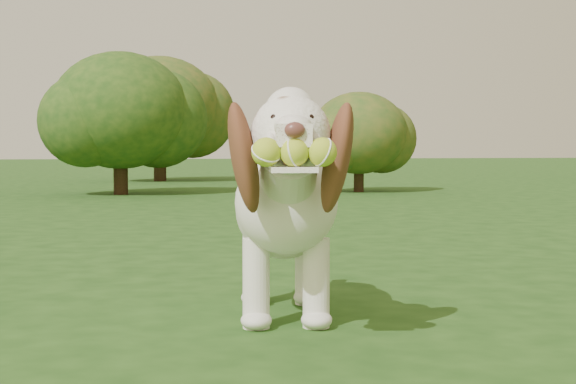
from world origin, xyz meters
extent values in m
plane|color=#1B3F12|center=(0.00, 0.00, 0.00)|extent=(80.00, 80.00, 0.00)
ellipsoid|color=white|center=(-0.20, 0.42, 0.39)|extent=(0.44, 0.72, 0.36)
ellipsoid|color=white|center=(-0.24, 0.16, 0.43)|extent=(0.40, 0.40, 0.35)
ellipsoid|color=white|center=(-0.17, 0.65, 0.38)|extent=(0.36, 0.36, 0.32)
cylinder|color=white|center=(-0.26, 0.03, 0.53)|extent=(0.22, 0.30, 0.27)
sphere|color=white|center=(-0.28, -0.10, 0.66)|extent=(0.28, 0.28, 0.25)
sphere|color=white|center=(-0.27, -0.08, 0.73)|extent=(0.18, 0.18, 0.16)
cube|color=white|center=(-0.30, -0.24, 0.65)|extent=(0.12, 0.16, 0.07)
ellipsoid|color=#592D28|center=(-0.31, -0.32, 0.67)|extent=(0.06, 0.05, 0.05)
cube|color=white|center=(-0.30, -0.26, 0.56)|extent=(0.15, 0.17, 0.02)
ellipsoid|color=brown|center=(-0.42, -0.07, 0.59)|extent=(0.16, 0.23, 0.38)
ellipsoid|color=brown|center=(-0.13, -0.11, 0.59)|extent=(0.16, 0.25, 0.38)
cylinder|color=white|center=(-0.15, 0.79, 0.42)|extent=(0.09, 0.18, 0.14)
cylinder|color=white|center=(-0.34, 0.20, 0.15)|extent=(0.10, 0.10, 0.31)
cylinder|color=white|center=(-0.13, 0.17, 0.15)|extent=(0.10, 0.10, 0.31)
cylinder|color=white|center=(-0.28, 0.64, 0.15)|extent=(0.10, 0.10, 0.31)
cylinder|color=white|center=(-0.07, 0.62, 0.15)|extent=(0.10, 0.10, 0.31)
sphere|color=#D1D236|center=(-0.38, -0.29, 0.61)|extent=(0.10, 0.10, 0.08)
sphere|color=#D1D236|center=(-0.30, -0.30, 0.61)|extent=(0.10, 0.10, 0.08)
sphere|color=#D1D236|center=(-0.23, -0.31, 0.61)|extent=(0.10, 0.10, 0.08)
cylinder|color=#382314|center=(2.40, 8.75, 0.22)|extent=(0.14, 0.14, 0.44)
ellipsoid|color=#1B4114|center=(2.40, 8.75, 0.80)|extent=(1.31, 1.31, 1.11)
cylinder|color=#382314|center=(-0.77, 8.74, 0.29)|extent=(0.18, 0.18, 0.59)
ellipsoid|color=#1B4114|center=(-0.77, 8.74, 1.08)|extent=(1.77, 1.77, 1.50)
cylinder|color=#382314|center=(-0.07, 12.97, 0.35)|extent=(0.22, 0.22, 0.71)
ellipsoid|color=#1B4114|center=(-0.07, 12.97, 1.30)|extent=(2.13, 2.13, 1.81)
camera|label=1|loc=(-0.80, -2.77, 0.63)|focal=55.00mm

